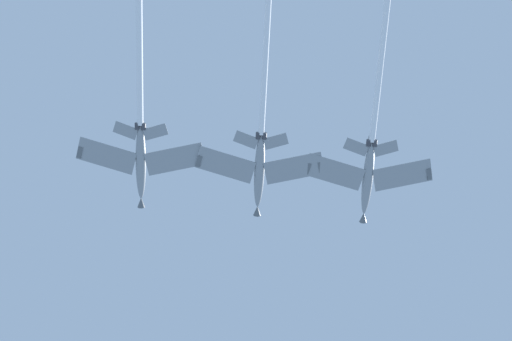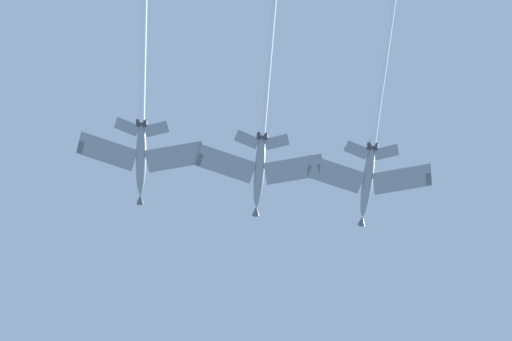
{
  "view_description": "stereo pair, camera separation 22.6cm",
  "coord_description": "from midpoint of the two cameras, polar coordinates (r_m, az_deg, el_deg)",
  "views": [
    {
      "loc": [
        -30.83,
        2.77,
        1.85
      ],
      "look_at": [
        -23.08,
        2.06,
        108.52
      ],
      "focal_mm": 48.57,
      "sensor_mm": 36.0,
      "label": 1
    },
    {
      "loc": [
        -30.81,
        3.0,
        1.85
      ],
      "look_at": [
        -23.08,
        2.06,
        108.52
      ],
      "focal_mm": 48.57,
      "sensor_mm": 36.0,
      "label": 2
    }
  ],
  "objects": [
    {
      "name": "jet_inner_left",
      "position": [
        106.14,
        -9.45,
        4.47
      ],
      "size": [
        41.2,
        20.17,
        12.35
      ],
      "color": "gray"
    },
    {
      "name": "jet_inner_right",
      "position": [
        105.61,
        9.73,
        3.84
      ],
      "size": [
        45.81,
        20.16,
        15.03
      ],
      "color": "gray"
    },
    {
      "name": "jet_centre",
      "position": [
        103.93,
        0.59,
        4.7
      ],
      "size": [
        47.76,
        20.16,
        15.56
      ],
      "color": "gray"
    }
  ]
}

